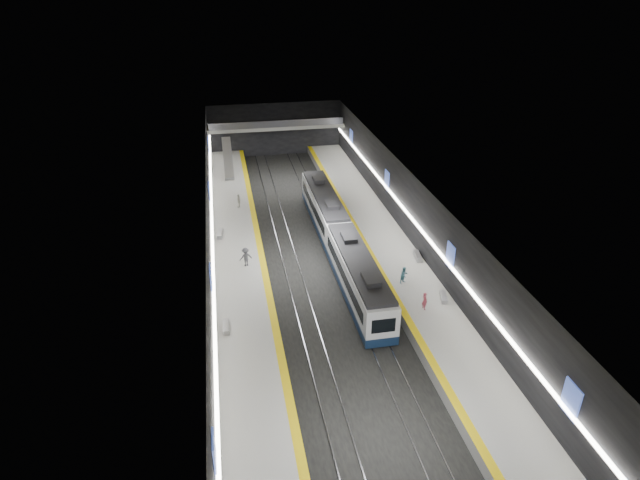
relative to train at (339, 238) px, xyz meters
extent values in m
plane|color=black|center=(-2.50, -1.43, -2.20)|extent=(70.00, 70.00, 0.00)
cube|color=beige|center=(-2.50, -1.43, 5.80)|extent=(20.00, 70.00, 0.04)
cube|color=black|center=(-12.50, -1.43, 1.80)|extent=(0.04, 70.00, 8.00)
cube|color=black|center=(7.50, -1.43, 1.80)|extent=(0.04, 70.00, 8.00)
cube|color=black|center=(-2.50, 33.57, 1.80)|extent=(20.00, 0.04, 8.00)
cube|color=slate|center=(-10.00, -1.43, -1.70)|extent=(5.00, 70.00, 1.00)
cube|color=#9A9A95|center=(-10.00, -1.43, -1.19)|extent=(5.00, 70.00, 0.02)
cube|color=yellow|center=(-7.80, -1.43, -1.18)|extent=(0.60, 70.00, 0.02)
cube|color=slate|center=(5.00, -1.43, -1.70)|extent=(5.00, 70.00, 1.00)
cube|color=#9A9A95|center=(5.00, -1.43, -1.19)|extent=(5.00, 70.00, 0.02)
cube|color=yellow|center=(2.80, -1.43, -1.18)|extent=(0.60, 70.00, 0.02)
cube|color=gray|center=(-5.72, -1.43, -2.14)|extent=(0.08, 70.00, 0.12)
cube|color=gray|center=(-4.28, -1.43, -2.14)|extent=(0.08, 70.00, 0.12)
cube|color=gray|center=(-0.72, -1.43, -2.14)|extent=(0.08, 70.00, 0.12)
cube|color=gray|center=(0.72, -1.43, -2.14)|extent=(0.08, 70.00, 0.12)
cube|color=#10213C|center=(0.00, -7.50, -1.45)|extent=(2.65, 15.00, 0.80)
cube|color=silver|center=(0.00, -7.50, 0.20)|extent=(2.65, 15.00, 2.50)
cube|color=black|center=(0.00, -7.50, 1.60)|extent=(2.44, 14.25, 0.30)
cube|color=black|center=(0.00, -7.50, 0.25)|extent=(2.69, 13.20, 1.00)
cube|color=black|center=(0.00, -15.02, 0.15)|extent=(1.85, 0.05, 1.20)
cube|color=#10213C|center=(0.00, 7.50, -1.45)|extent=(2.65, 15.00, 0.80)
cube|color=silver|center=(0.00, 7.50, 0.20)|extent=(2.65, 15.00, 2.50)
cube|color=black|center=(0.00, 7.50, 1.60)|extent=(2.44, 14.25, 0.30)
cube|color=black|center=(0.00, 7.50, 0.25)|extent=(2.69, 13.20, 1.00)
cube|color=black|center=(0.00, -0.02, 0.15)|extent=(1.85, 0.05, 1.20)
cube|color=#3B52B1|center=(-12.42, -26.43, 2.30)|extent=(0.10, 1.50, 2.20)
cube|color=#3B52B1|center=(-12.42, -9.43, 2.30)|extent=(0.10, 1.50, 2.20)
cube|color=#3B52B1|center=(-12.42, 8.57, 2.30)|extent=(0.10, 1.50, 2.20)
cube|color=#3B52B1|center=(-12.42, 25.57, 2.30)|extent=(0.10, 1.50, 2.20)
cube|color=#3B52B1|center=(7.42, -26.43, 2.30)|extent=(0.10, 1.50, 2.20)
cube|color=#3B52B1|center=(7.42, -9.43, 2.30)|extent=(0.10, 1.50, 2.20)
cube|color=#3B52B1|center=(7.42, 8.57, 2.30)|extent=(0.10, 1.50, 2.20)
cube|color=#3B52B1|center=(7.42, 25.57, 2.30)|extent=(0.10, 1.50, 2.20)
cube|color=white|center=(-12.30, -1.43, 1.60)|extent=(0.25, 68.60, 0.12)
cube|color=white|center=(7.30, -1.43, 1.60)|extent=(0.25, 68.60, 0.12)
cube|color=gray|center=(-2.50, 31.57, 2.80)|extent=(20.00, 3.00, 0.50)
cube|color=#47474C|center=(-2.50, 30.12, 3.55)|extent=(19.60, 0.08, 1.00)
cube|color=#99999E|center=(-10.00, 24.57, 0.70)|extent=(1.20, 7.50, 3.92)
cube|color=#99999E|center=(-11.59, -11.36, -0.99)|extent=(0.51, 1.72, 0.42)
cube|color=#99999E|center=(-11.65, 5.04, -0.96)|extent=(0.75, 1.96, 0.47)
cube|color=#99999E|center=(6.70, -10.62, -0.99)|extent=(0.89, 1.73, 0.41)
cube|color=#99999E|center=(7.00, -3.43, -0.97)|extent=(0.72, 1.92, 0.46)
imported|color=#B64458|center=(4.56, -11.63, -0.42)|extent=(0.49, 0.63, 1.55)
imported|color=teal|center=(4.23, -7.45, -0.41)|extent=(0.95, 0.88, 1.57)
imported|color=#B9B7A9|center=(-9.29, 12.17, -0.40)|extent=(0.43, 0.95, 1.59)
imported|color=#44454C|center=(-9.39, -1.73, -0.27)|extent=(1.33, 0.97, 1.85)
camera|label=1|loc=(-10.76, -45.96, 24.20)|focal=30.00mm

